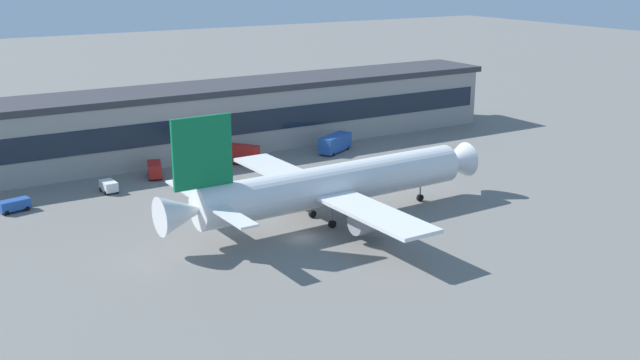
{
  "coord_description": "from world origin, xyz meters",
  "views": [
    {
      "loc": [
        -47.98,
        -83.17,
        36.36
      ],
      "look_at": [
        7.47,
        7.85,
        5.0
      ],
      "focal_mm": 42.48,
      "sensor_mm": 36.0,
      "label": 1
    }
  ],
  "objects_px": {
    "airliner": "(329,185)",
    "stair_truck": "(243,154)",
    "crew_van": "(155,169)",
    "baggage_tug": "(109,186)",
    "follow_me_car": "(15,205)",
    "fuel_truck": "(335,143)"
  },
  "relations": [
    {
      "from": "airliner",
      "to": "stair_truck",
      "type": "relative_size",
      "value": 8.32
    },
    {
      "from": "airliner",
      "to": "stair_truck",
      "type": "distance_m",
      "value": 34.96
    },
    {
      "from": "airliner",
      "to": "fuel_truck",
      "type": "distance_m",
      "value": 40.24
    },
    {
      "from": "airliner",
      "to": "crew_van",
      "type": "distance_m",
      "value": 37.64
    },
    {
      "from": "follow_me_car",
      "to": "baggage_tug",
      "type": "xyz_separation_m",
      "value": [
        14.75,
        2.38,
        -0.0
      ]
    },
    {
      "from": "crew_van",
      "to": "follow_me_car",
      "type": "xyz_separation_m",
      "value": [
        -24.08,
        -6.87,
        -0.37
      ]
    },
    {
      "from": "airliner",
      "to": "follow_me_car",
      "type": "xyz_separation_m",
      "value": [
        -37.78,
        27.96,
        -4.3
      ]
    },
    {
      "from": "stair_truck",
      "to": "follow_me_car",
      "type": "relative_size",
      "value": 1.33
    },
    {
      "from": "crew_van",
      "to": "follow_me_car",
      "type": "height_order",
      "value": "crew_van"
    },
    {
      "from": "stair_truck",
      "to": "baggage_tug",
      "type": "height_order",
      "value": "stair_truck"
    },
    {
      "from": "airliner",
      "to": "fuel_truck",
      "type": "height_order",
      "value": "airliner"
    },
    {
      "from": "stair_truck",
      "to": "baggage_tug",
      "type": "distance_m",
      "value": 26.47
    },
    {
      "from": "follow_me_car",
      "to": "baggage_tug",
      "type": "relative_size",
      "value": 1.27
    },
    {
      "from": "baggage_tug",
      "to": "follow_me_car",
      "type": "bearing_deg",
      "value": -170.83
    },
    {
      "from": "crew_van",
      "to": "baggage_tug",
      "type": "bearing_deg",
      "value": -154.31
    },
    {
      "from": "stair_truck",
      "to": "airliner",
      "type": "bearing_deg",
      "value": -95.06
    },
    {
      "from": "crew_van",
      "to": "baggage_tug",
      "type": "relative_size",
      "value": 1.52
    },
    {
      "from": "airliner",
      "to": "baggage_tug",
      "type": "height_order",
      "value": "airliner"
    },
    {
      "from": "follow_me_car",
      "to": "baggage_tug",
      "type": "height_order",
      "value": "same"
    },
    {
      "from": "fuel_truck",
      "to": "airliner",
      "type": "bearing_deg",
      "value": -123.48
    },
    {
      "from": "fuel_truck",
      "to": "crew_van",
      "type": "xyz_separation_m",
      "value": [
        -35.82,
        1.4,
        -0.42
      ]
    },
    {
      "from": "airliner",
      "to": "baggage_tug",
      "type": "xyz_separation_m",
      "value": [
        -23.03,
        30.35,
        -4.3
      ]
    }
  ]
}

